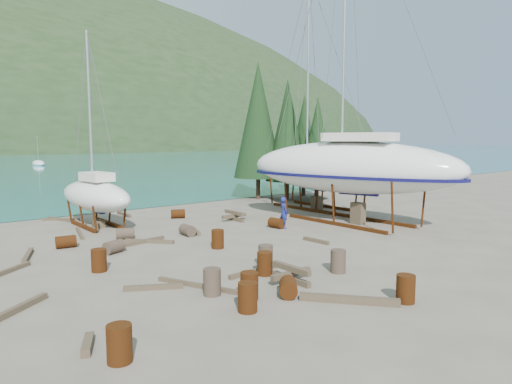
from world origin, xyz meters
TOP-DOWN VIEW (x-y plane):
  - ground at (0.00, 0.00)m, footprint 600.00×600.00m
  - far_house_right at (30.00, 190.00)m, footprint 6.60×5.60m
  - cypress_near_right at (12.50, 12.00)m, footprint 3.60×3.60m
  - cypress_mid_right at (14.00, 10.00)m, footprint 3.06×3.06m
  - cypress_back_left at (11.00, 14.00)m, footprint 4.14×4.14m
  - cypress_far_right at (15.50, 13.00)m, footprint 3.24×3.24m
  - moored_boat_mid at (10.00, 80.00)m, footprint 2.00×5.00m
  - large_sailboat_near at (8.09, 1.78)m, footprint 7.44×14.06m
  - large_sailboat_far at (10.51, 7.23)m, footprint 5.59×10.98m
  - small_sailboat_shore at (-4.34, 10.32)m, footprint 2.95×7.18m
  - worker at (3.77, 3.02)m, footprint 0.61×0.76m
  - drum_0 at (-9.93, -6.23)m, footprint 0.58×0.58m
  - drum_2 at (-7.39, 5.98)m, footprint 0.96×0.72m
  - drum_3 at (-5.08, -4.89)m, footprint 0.58×0.58m
  - drum_4 at (0.76, 9.78)m, footprint 1.05×0.91m
  - drum_5 at (-2.24, -2.38)m, footprint 0.58×0.58m
  - drum_6 at (3.46, 3.29)m, footprint 0.66×0.93m
  - drum_7 at (-1.50, -8.20)m, footprint 0.58×0.58m
  - drum_8 at (-7.62, 1.19)m, footprint 0.58×0.58m
  - drum_9 at (-4.46, 6.01)m, footprint 1.05×0.91m
  - drum_10 at (-2.99, -3.21)m, footprint 0.58×0.58m
  - drum_11 at (-1.57, 4.73)m, footprint 0.61×0.90m
  - drum_12 at (-3.92, -5.46)m, footprint 1.02×1.04m
  - drum_13 at (-5.77, -5.68)m, footprint 0.58×0.58m
  - drum_14 at (-1.94, 1.39)m, footprint 0.58×0.58m
  - drum_15 at (-6.05, 3.57)m, footprint 1.03×0.86m
  - drum_16 at (-5.76, -3.80)m, footprint 0.58×0.58m
  - drum_17 at (-0.62, -4.74)m, footprint 0.58×0.58m
  - timber_0 at (-5.35, 13.71)m, footprint 1.89×1.57m
  - timber_2 at (-9.23, 5.18)m, footprint 0.97×2.26m
  - timber_3 at (-5.74, -2.84)m, footprint 1.41×3.07m
  - timber_4 at (-4.07, 4.59)m, footprint 2.27×0.58m
  - timber_5 at (-3.20, -2.80)m, footprint 2.36×0.28m
  - timber_6 at (-1.52, 12.94)m, footprint 0.27×2.06m
  - timber_7 at (2.51, -0.68)m, footprint 0.23×1.59m
  - timber_8 at (-0.86, 5.10)m, footprint 0.78×1.75m
  - timber_9 at (-5.42, 13.82)m, footprint 0.89×2.09m
  - timber_10 at (-3.90, 4.44)m, footprint 1.76×2.00m
  - timber_12 at (-7.00, -2.10)m, footprint 1.80×1.15m
  - timber_13 at (-10.26, -5.09)m, footprint 0.64×1.04m
  - timber_14 at (-11.19, -1.51)m, footprint 2.38×1.88m
  - timber_15 at (-5.87, 8.63)m, footprint 0.81×2.88m
  - timber_16 at (-2.91, -7.13)m, footprint 2.11×2.52m
  - timber_17 at (-10.52, 3.07)m, footprint 2.16×1.73m
  - timber_pile_fore at (-2.83, -4.45)m, footprint 1.80×1.80m
  - timber_pile_aft at (3.04, 6.78)m, footprint 1.80×1.80m

SIDE VIEW (x-z plane):
  - ground at x=0.00m, z-range 0.00..0.00m
  - timber_0 at x=-5.35m, z-range 0.00..0.14m
  - timber_15 at x=-5.87m, z-range 0.00..0.15m
  - timber_3 at x=-5.74m, z-range 0.00..0.15m
  - timber_9 at x=-5.42m, z-range 0.00..0.15m
  - timber_5 at x=-3.20m, z-range 0.00..0.16m
  - timber_17 at x=-10.52m, z-range 0.00..0.16m
  - timber_10 at x=-3.90m, z-range 0.00..0.16m
  - timber_12 at x=-7.00m, z-range 0.00..0.17m
  - timber_4 at x=-4.07m, z-range 0.00..0.17m
  - timber_7 at x=2.51m, z-range 0.00..0.17m
  - timber_14 at x=-11.19m, z-range 0.00..0.18m
  - timber_2 at x=-9.23m, z-range 0.00..0.19m
  - timber_8 at x=-0.86m, z-range 0.00..0.19m
  - timber_6 at x=-1.52m, z-range 0.00..0.19m
  - timber_13 at x=-10.26m, z-range 0.00..0.22m
  - timber_16 at x=-2.91m, z-range 0.00..0.23m
  - drum_2 at x=-7.39m, z-range 0.00..0.58m
  - drum_4 at x=0.76m, z-range 0.00..0.58m
  - drum_6 at x=3.46m, z-range 0.00..0.58m
  - drum_9 at x=-4.46m, z-range 0.00..0.58m
  - drum_11 at x=-1.57m, z-range 0.00..0.58m
  - drum_12 at x=-3.92m, z-range 0.00..0.58m
  - drum_15 at x=-6.05m, z-range 0.00..0.58m
  - timber_pile_fore at x=-2.83m, z-range 0.00..0.60m
  - timber_pile_aft at x=3.04m, z-range 0.00..0.60m
  - moored_boat_mid at x=10.00m, z-range -2.64..3.41m
  - drum_0 at x=-9.93m, z-range 0.00..0.88m
  - drum_3 at x=-5.08m, z-range 0.00..0.88m
  - drum_5 at x=-2.24m, z-range 0.00..0.88m
  - drum_7 at x=-1.50m, z-range 0.00..0.88m
  - drum_8 at x=-7.62m, z-range 0.00..0.88m
  - drum_10 at x=-2.99m, z-range 0.00..0.88m
  - drum_13 at x=-5.77m, z-range 0.00..0.88m
  - drum_14 at x=-1.94m, z-range 0.00..0.88m
  - drum_16 at x=-5.76m, z-range 0.00..0.88m
  - drum_17 at x=-0.62m, z-range 0.00..0.88m
  - worker at x=3.77m, z-range 0.00..1.80m
  - small_sailboat_shore at x=-4.34m, z-range -3.74..7.42m
  - large_sailboat_far at x=10.51m, z-range -5.62..11.08m
  - far_house_right at x=30.00m, z-range 0.12..5.72m
  - large_sailboat_near at x=8.09m, z-range -7.21..14.04m
  - cypress_mid_right at x=14.00m, z-range 0.67..9.17m
  - cypress_far_right at x=15.50m, z-range 0.71..9.71m
  - cypress_near_right at x=12.50m, z-range 0.79..10.79m
  - cypress_back_left at x=11.00m, z-range 0.91..12.41m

